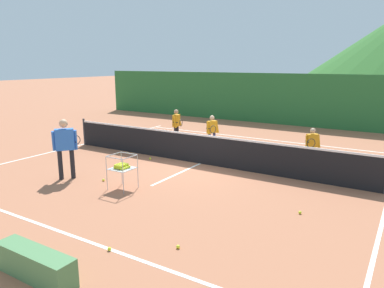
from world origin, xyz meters
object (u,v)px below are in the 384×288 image
(ball_cart, at_px, (122,167))
(tennis_ball_1, at_px, (109,249))
(tennis_ball_5, at_px, (150,158))
(courtside_bench, at_px, (35,264))
(tennis_ball_6, at_px, (300,212))
(tennis_ball_0, at_px, (103,180))
(instructor, at_px, (65,143))
(student_2, at_px, (312,143))
(tennis_net, at_px, (200,149))
(student_0, at_px, (176,123))
(student_1, at_px, (212,129))
(tennis_ball_3, at_px, (178,247))

(ball_cart, xyz_separation_m, tennis_ball_1, (2.00, -2.54, -0.56))
(tennis_ball_5, bearing_deg, courtside_bench, -66.16)
(tennis_ball_1, relative_size, tennis_ball_6, 1.00)
(tennis_ball_1, bearing_deg, tennis_ball_0, 136.53)
(tennis_ball_1, bearing_deg, instructor, 148.84)
(courtside_bench, bearing_deg, student_2, 76.98)
(tennis_net, height_order, instructor, instructor)
(tennis_net, xyz_separation_m, courtside_bench, (1.13, -6.88, -0.27))
(courtside_bench, bearing_deg, student_0, 111.42)
(tennis_net, xyz_separation_m, student_2, (3.11, 1.68, 0.23))
(student_1, bearing_deg, student_2, -3.47)
(tennis_ball_1, bearing_deg, tennis_net, 104.73)
(student_2, relative_size, tennis_ball_1, 17.76)
(tennis_ball_3, xyz_separation_m, tennis_ball_5, (-4.18, 4.55, 0.00))
(ball_cart, bearing_deg, tennis_ball_5, 114.09)
(student_2, xyz_separation_m, tennis_ball_3, (-0.64, -6.68, -0.69))
(ball_cart, relative_size, courtside_bench, 0.60)
(instructor, relative_size, student_0, 1.25)
(tennis_net, bearing_deg, tennis_ball_0, -114.83)
(tennis_ball_5, xyz_separation_m, tennis_ball_6, (5.60, -1.90, 0.00))
(tennis_ball_0, distance_m, tennis_ball_5, 2.54)
(student_0, height_order, tennis_ball_3, student_0)
(instructor, bearing_deg, tennis_ball_3, -18.85)
(tennis_ball_1, relative_size, tennis_ball_3, 1.00)
(tennis_ball_6, distance_m, courtside_bench, 5.30)
(instructor, relative_size, tennis_ball_0, 24.99)
(instructor, distance_m, tennis_ball_5, 3.12)
(student_0, xyz_separation_m, ball_cart, (1.95, -5.41, -0.22))
(tennis_net, height_order, tennis_ball_1, tennis_net)
(tennis_ball_0, xyz_separation_m, tennis_ball_3, (3.85, -2.03, 0.00))
(tennis_net, distance_m, ball_cart, 3.19)
(courtside_bench, bearing_deg, tennis_ball_3, 54.47)
(student_1, bearing_deg, courtside_bench, -78.78)
(tennis_ball_1, distance_m, courtside_bench, 1.26)
(tennis_net, xyz_separation_m, instructor, (-2.41, -3.33, 0.52))
(tennis_ball_5, distance_m, courtside_bench, 7.03)
(tennis_ball_5, bearing_deg, student_2, 23.83)
(tennis_net, relative_size, tennis_ball_6, 158.88)
(student_2, height_order, tennis_ball_5, student_2)
(student_2, relative_size, courtside_bench, 0.81)
(tennis_net, xyz_separation_m, student_1, (-0.61, 1.91, 0.28))
(instructor, xyz_separation_m, tennis_ball_0, (1.04, 0.36, -0.99))
(tennis_net, height_order, ball_cart, tennis_net)
(instructor, relative_size, courtside_bench, 1.13)
(student_0, xyz_separation_m, tennis_ball_6, (6.35, -4.62, -0.79))
(student_1, height_order, ball_cart, student_1)
(student_1, relative_size, tennis_ball_3, 19.16)
(student_1, xyz_separation_m, courtside_bench, (1.74, -8.78, -0.55))
(tennis_ball_5, relative_size, tennis_ball_6, 1.00)
(tennis_ball_5, distance_m, tennis_ball_6, 5.92)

